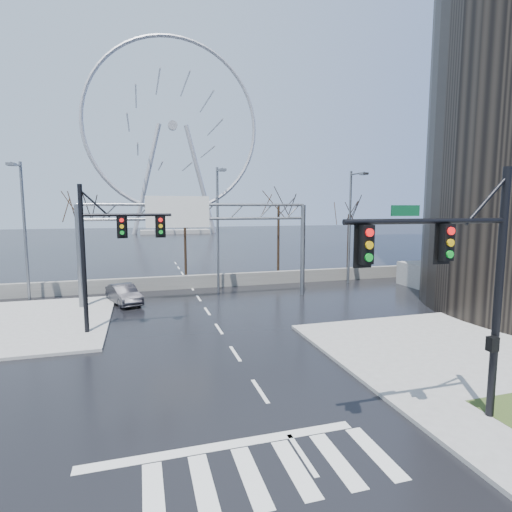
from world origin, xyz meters
name	(u,v)px	position (x,y,z in m)	size (l,w,h in m)	color
ground	(260,391)	(0.00, 0.00, 0.00)	(260.00, 260.00, 0.00)	black
sidewalk_right_ext	(443,346)	(10.00, 2.00, 0.07)	(12.00, 10.00, 0.15)	gray
sidewalk_far	(20,324)	(-11.00, 12.00, 0.07)	(10.00, 12.00, 0.15)	gray
barrier_wall	(192,282)	(0.00, 20.00, 0.55)	(52.00, 0.50, 1.10)	slate
signal_mast_near	(465,272)	(5.14, -4.04, 4.87)	(5.52, 0.41, 8.00)	black
signal_mast_far	(106,245)	(-5.87, 8.96, 4.83)	(4.72, 0.41, 8.00)	black
sign_gantry	(194,230)	(-0.38, 14.96, 5.18)	(16.36, 0.40, 7.60)	slate
streetlight_left	(23,221)	(-12.00, 18.16, 5.89)	(0.50, 2.55, 10.00)	slate
streetlight_mid	(218,219)	(2.00, 18.16, 5.89)	(0.50, 2.55, 10.00)	slate
streetlight_right	(352,218)	(14.00, 18.16, 5.89)	(0.50, 2.55, 10.00)	slate
tree_left	(80,217)	(-9.00, 23.50, 5.98)	(3.75, 3.75, 7.50)	black
tree_center	(185,225)	(0.00, 24.50, 5.17)	(3.25, 3.25, 6.50)	black
tree_right	(279,214)	(9.00, 23.50, 6.22)	(3.90, 3.90, 7.80)	black
tree_far_right	(349,221)	(17.00, 24.00, 5.41)	(3.40, 3.40, 6.80)	black
ferris_wheel	(173,133)	(5.00, 95.00, 26.13)	(45.00, 6.00, 50.91)	gray
car	(124,294)	(-5.33, 15.74, 0.69)	(1.46, 4.19, 1.38)	black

